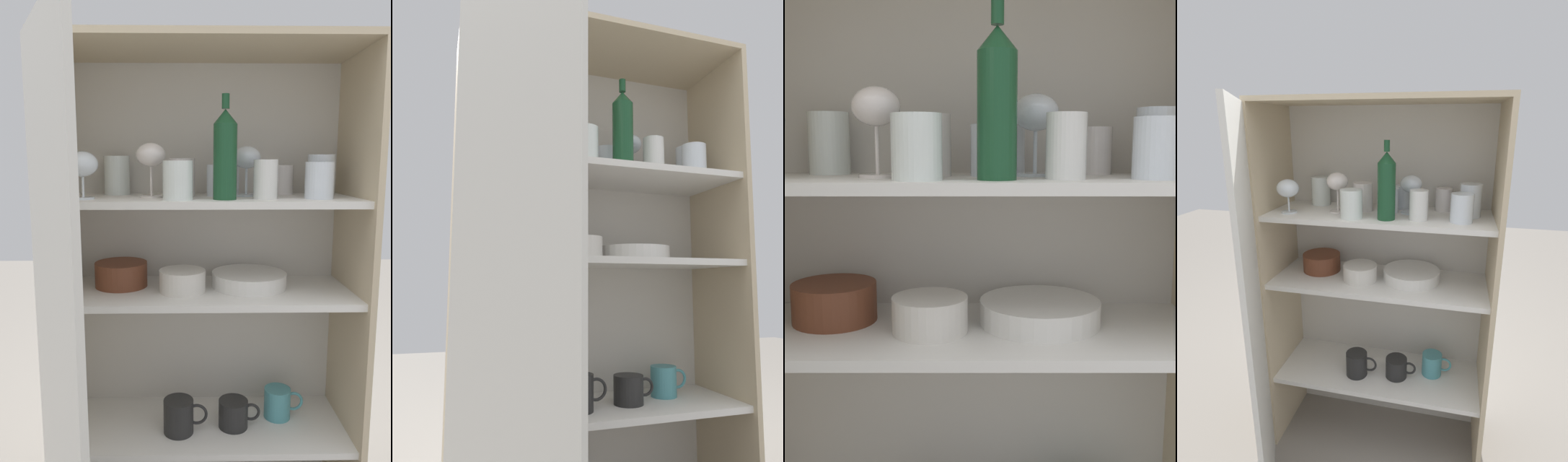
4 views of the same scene
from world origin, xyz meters
TOP-DOWN VIEW (x-y plane):
  - cupboard_back_panel at (0.00, 0.32)m, footprint 0.89×0.02m
  - shelf_board_middle at (0.00, 0.16)m, footprint 0.85×0.32m
  - shelf_board_upper at (0.00, 0.16)m, footprint 0.85×0.32m
  - tumbler_glass_0 at (0.34, 0.19)m, footprint 0.08×0.08m
  - tumbler_glass_1 at (0.07, 0.26)m, footprint 0.07×0.07m
  - tumbler_glass_2 at (-0.08, 0.06)m, footprint 0.08×0.08m
  - tumbler_glass_3 at (0.31, 0.09)m, footprint 0.08×0.08m
  - tumbler_glass_4 at (-0.28, 0.26)m, footprint 0.08×0.08m
  - tumbler_glass_5 at (-0.07, 0.19)m, footprint 0.08×0.08m
  - tumbler_glass_6 at (0.16, 0.09)m, footprint 0.07×0.07m
  - tumbler_glass_7 at (0.03, 0.19)m, footprint 0.07×0.07m
  - tumbler_glass_8 at (0.24, 0.26)m, footprint 0.07×0.07m
  - wine_glass_1 at (-0.16, 0.14)m, footprint 0.08×0.08m
  - wine_glass_2 at (0.12, 0.19)m, footprint 0.08×0.08m
  - wine_bottle at (0.04, 0.07)m, footprint 0.06×0.06m
  - plate_stack_white at (0.13, 0.18)m, footprint 0.23×0.23m
  - mixing_bowl_large at (-0.26, 0.20)m, footprint 0.16×0.16m
  - serving_bowl_small at (-0.07, 0.14)m, footprint 0.14×0.14m

SIDE VIEW (x-z plane):
  - cupboard_back_panel at x=0.00m, z-range 0.00..1.46m
  - shelf_board_middle at x=0.00m, z-range 0.76..0.78m
  - plate_stack_white at x=0.13m, z-range 0.78..0.82m
  - serving_bowl_small at x=-0.07m, z-range 0.78..0.85m
  - mixing_bowl_large at x=-0.26m, z-range 0.78..0.85m
  - shelf_board_upper at x=0.00m, z-range 1.03..1.05m
  - tumbler_glass_8 at x=0.24m, z-range 1.05..1.15m
  - tumbler_glass_7 at x=0.03m, z-range 1.05..1.15m
  - tumbler_glass_1 at x=0.07m, z-range 1.05..1.15m
  - tumbler_glass_3 at x=0.31m, z-range 1.05..1.16m
  - tumbler_glass_2 at x=-0.08m, z-range 1.05..1.16m
  - tumbler_glass_6 at x=0.16m, z-range 1.05..1.16m
  - tumbler_glass_5 at x=-0.07m, z-range 1.05..1.17m
  - tumbler_glass_4 at x=-0.28m, z-range 1.05..1.17m
  - tumbler_glass_0 at x=0.34m, z-range 1.05..1.18m
  - wine_glass_2 at x=0.12m, z-range 1.09..1.23m
  - wine_glass_1 at x=-0.16m, z-range 1.09..1.25m
  - wine_bottle at x=0.04m, z-range 1.04..1.32m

